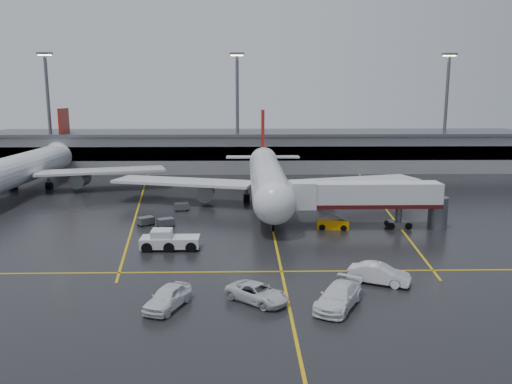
{
  "coord_description": "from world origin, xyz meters",
  "views": [
    {
      "loc": [
        -3.51,
        -68.63,
        16.6
      ],
      "look_at": [
        -2.0,
        -2.0,
        4.0
      ],
      "focal_mm": 35.88,
      "sensor_mm": 36.0,
      "label": 1
    }
  ],
  "objects": [
    {
      "name": "service_van_c",
      "position": [
        8.51,
        -25.3,
        0.89
      ],
      "size": [
        5.72,
        4.04,
        1.79
      ],
      "primitive_type": "imported",
      "rotation": [
        0.0,
        0.0,
        1.13
      ],
      "color": "silver",
      "rests_on": "ground"
    },
    {
      "name": "light_mast_right",
      "position": [
        40.0,
        42.0,
        14.47
      ],
      "size": [
        3.0,
        1.2,
        25.45
      ],
      "color": "#595B60",
      "rests_on": "ground"
    },
    {
      "name": "apron_line_left",
      "position": [
        -20.0,
        10.0,
        0.01
      ],
      "size": [
        9.99,
        69.35,
        0.02
      ],
      "primitive_type": "cube",
      "rotation": [
        0.0,
        0.0,
        0.14
      ],
      "color": "gold",
      "rests_on": "ground"
    },
    {
      "name": "baggage_cart_a",
      "position": [
        -13.67,
        -4.69,
        0.63
      ],
      "size": [
        2.37,
        2.08,
        1.12
      ],
      "color": "#595B60",
      "rests_on": "ground"
    },
    {
      "name": "service_van_a",
      "position": [
        -2.5,
        -29.22,
        0.76
      ],
      "size": [
        5.77,
        5.46,
        1.51
      ],
      "primitive_type": "imported",
      "rotation": [
        0.0,
        0.0,
        0.86
      ],
      "color": "silver",
      "rests_on": "ground"
    },
    {
      "name": "service_van_b",
      "position": [
        3.93,
        -30.43,
        0.91
      ],
      "size": [
        5.23,
        6.69,
        1.81
      ],
      "primitive_type": "imported",
      "rotation": [
        0.0,
        0.0,
        -0.5
      ],
      "color": "white",
      "rests_on": "ground"
    },
    {
      "name": "main_airliner",
      "position": [
        0.0,
        9.7,
        4.21
      ],
      "size": [
        48.8,
        45.6,
        14.1
      ],
      "color": "silver",
      "rests_on": "ground"
    },
    {
      "name": "second_airliner",
      "position": [
        -42.0,
        21.7,
        4.21
      ],
      "size": [
        48.8,
        45.6,
        14.1
      ],
      "color": "silver",
      "rests_on": "ground"
    },
    {
      "name": "terminal",
      "position": [
        0.0,
        47.93,
        4.32
      ],
      "size": [
        122.0,
        19.0,
        8.6
      ],
      "color": "gray",
      "rests_on": "ground"
    },
    {
      "name": "service_van_d",
      "position": [
        -9.65,
        -30.26,
        0.89
      ],
      "size": [
        3.87,
        5.63,
        1.78
      ],
      "primitive_type": "imported",
      "rotation": [
        0.0,
        0.0,
        -0.38
      ],
      "color": "white",
      "rests_on": "ground"
    },
    {
      "name": "belt_loader",
      "position": [
        7.63,
        -6.13,
        0.62
      ],
      "size": [
        4.18,
        2.37,
        2.52
      ],
      "color": "#C97E04",
      "rests_on": "ground"
    },
    {
      "name": "apron_line_stop",
      "position": [
        0.0,
        -22.0,
        0.01
      ],
      "size": [
        60.0,
        0.25,
        0.02
      ],
      "primitive_type": "cube",
      "color": "gold",
      "rests_on": "ground"
    },
    {
      "name": "apron_line_centre",
      "position": [
        0.0,
        0.0,
        0.01
      ],
      "size": [
        0.25,
        90.0,
        0.02
      ],
      "primitive_type": "cube",
      "color": "gold",
      "rests_on": "ground"
    },
    {
      "name": "baggage_cart_c",
      "position": [
        -12.76,
        4.74,
        0.63
      ],
      "size": [
        2.26,
        1.76,
        1.12
      ],
      "color": "#595B60",
      "rests_on": "ground"
    },
    {
      "name": "light_mast_mid",
      "position": [
        -5.0,
        42.0,
        14.47
      ],
      "size": [
        3.0,
        1.2,
        25.45
      ],
      "color": "#595B60",
      "rests_on": "ground"
    },
    {
      "name": "baggage_cart_b",
      "position": [
        -16.36,
        -3.85,
        0.63
      ],
      "size": [
        2.38,
        2.24,
        1.12
      ],
      "color": "#595B60",
      "rests_on": "ground"
    },
    {
      "name": "apron_line_right",
      "position": [
        18.0,
        10.0,
        0.01
      ],
      "size": [
        7.57,
        69.64,
        0.02
      ],
      "primitive_type": "cube",
      "rotation": [
        0.0,
        0.0,
        -0.1
      ],
      "color": "gold",
      "rests_on": "ground"
    },
    {
      "name": "pushback_tractor",
      "position": [
        -11.88,
        -14.39,
        0.91
      ],
      "size": [
        6.39,
        2.78,
        2.28
      ],
      "color": "silver",
      "rests_on": "ground"
    },
    {
      "name": "jet_bridge",
      "position": [
        11.87,
        -6.0,
        3.93
      ],
      "size": [
        19.9,
        3.4,
        6.05
      ],
      "color": "silver",
      "rests_on": "ground"
    },
    {
      "name": "light_mast_left",
      "position": [
        -45.0,
        42.0,
        14.47
      ],
      "size": [
        3.0,
        1.2,
        25.45
      ],
      "color": "#595B60",
      "rests_on": "ground"
    },
    {
      "name": "ground",
      "position": [
        0.0,
        0.0,
        0.0
      ],
      "size": [
        220.0,
        220.0,
        0.0
      ],
      "primitive_type": "plane",
      "color": "black",
      "rests_on": "ground"
    }
  ]
}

